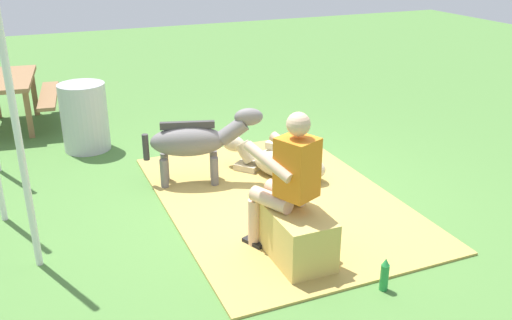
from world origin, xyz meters
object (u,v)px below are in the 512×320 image
at_px(person_seated, 286,177).
at_px(tent_pole_left, 18,137).
at_px(water_barrel, 85,117).
at_px(soda_bottle, 385,275).
at_px(pony_standing, 196,141).
at_px(picnic_bench, 9,89).
at_px(hay_bale, 298,237).
at_px(pony_lying, 282,162).

relative_size(person_seated, tent_pole_left, 0.57).
bearing_deg(water_barrel, soda_bottle, -157.03).
height_order(pony_standing, picnic_bench, pony_standing).
bearing_deg(tent_pole_left, person_seated, -108.20).
xyz_separation_m(hay_bale, pony_lying, (1.68, -0.65, -0.05)).
bearing_deg(pony_lying, pony_standing, 77.14).
distance_m(pony_lying, picnic_bench, 4.31).
distance_m(soda_bottle, water_barrel, 4.56).
xyz_separation_m(person_seated, pony_lying, (1.53, -0.69, -0.56)).
relative_size(person_seated, pony_standing, 1.03).
bearing_deg(hay_bale, water_barrel, 20.61).
xyz_separation_m(hay_bale, soda_bottle, (-0.66, -0.45, -0.09)).
relative_size(pony_lying, water_barrel, 1.35).
height_order(soda_bottle, tent_pole_left, tent_pole_left).
xyz_separation_m(pony_standing, soda_bottle, (-2.56, -0.76, -0.38)).
xyz_separation_m(pony_lying, soda_bottle, (-2.34, 0.20, -0.05)).
relative_size(tent_pole_left, picnic_bench, 1.44).
distance_m(soda_bottle, picnic_bench, 6.16).
distance_m(hay_bale, tent_pole_left, 2.44).
height_order(person_seated, pony_lying, person_seated).
xyz_separation_m(pony_standing, water_barrel, (1.63, 1.01, -0.08)).
bearing_deg(picnic_bench, tent_pole_left, -178.37).
bearing_deg(tent_pole_left, water_barrel, -15.85).
distance_m(person_seated, picnic_bench, 5.20).
relative_size(pony_standing, soda_bottle, 4.49).
distance_m(soda_bottle, tent_pole_left, 3.12).
distance_m(hay_bale, pony_lying, 1.80).
distance_m(hay_bale, water_barrel, 3.78).
bearing_deg(pony_lying, soda_bottle, 175.18).
height_order(hay_bale, pony_standing, pony_standing).
height_order(tent_pole_left, picnic_bench, tent_pole_left).
relative_size(hay_bale, soda_bottle, 2.37).
bearing_deg(pony_lying, tent_pole_left, 107.30).
distance_m(hay_bale, picnic_bench, 5.37).
height_order(pony_lying, tent_pole_left, tent_pole_left).
height_order(hay_bale, water_barrel, water_barrel).
distance_m(tent_pole_left, picnic_bench, 4.10).
xyz_separation_m(tent_pole_left, picnic_bench, (4.05, 0.12, -0.60)).
relative_size(hay_bale, pony_lying, 0.58).
bearing_deg(pony_standing, tent_pole_left, 121.04).
bearing_deg(person_seated, tent_pole_left, 71.80).
relative_size(hay_bale, water_barrel, 0.78).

